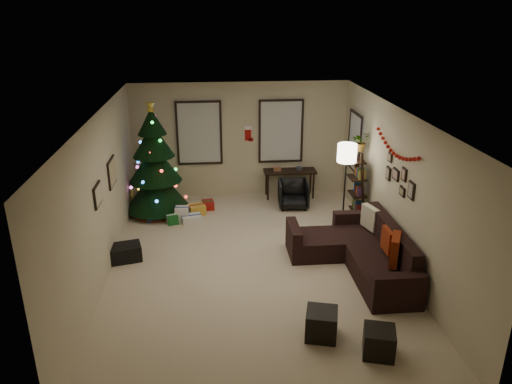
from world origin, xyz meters
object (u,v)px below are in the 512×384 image
Objects in this scene: desk at (290,173)px; desk_chair at (293,194)px; bookshelf at (359,189)px; christmas_tree at (155,168)px; sofa at (361,252)px.

desk_chair is at bearing -91.48° from desk.
christmas_tree is at bearing 166.69° from bookshelf.
bookshelf is at bearing -55.76° from desk.
sofa is at bearing -78.36° from desk.
bookshelf reaches higher than desk_chair.
desk is at bearing 92.36° from desk_chair.
bookshelf is (0.44, 1.76, 0.51)m from sofa.
christmas_tree is 3.16m from desk.
desk is 0.76× the size of bookshelf.
desk_chair is 0.39× the size of bookshelf.
desk_chair is (3.03, 0.05, -0.74)m from christmas_tree.
bookshelf is at bearing 75.91° from sofa.
bookshelf is (1.17, -1.04, 0.47)m from desk_chair.
christmas_tree is 4.72m from sofa.
desk is (-0.71, 3.45, 0.31)m from sofa.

